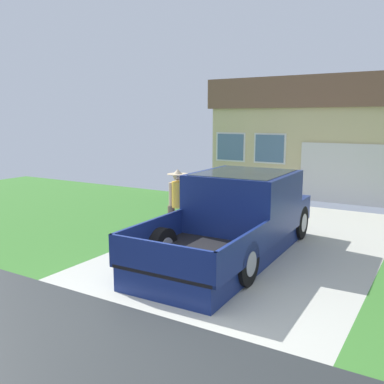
# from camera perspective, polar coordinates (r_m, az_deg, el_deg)

# --- Properties ---
(ground) EXTENTS (29.20, 18.60, 0.18)m
(ground) POSITION_cam_1_polar(r_m,az_deg,el_deg) (5.40, -17.83, -23.01)
(ground) COLOR #B8B8A9
(pickup_truck) EXTENTS (2.25, 5.30, 1.72)m
(pickup_truck) POSITION_cam_1_polar(r_m,az_deg,el_deg) (9.30, 6.44, -3.18)
(pickup_truck) COLOR navy
(pickup_truck) RESTS_ON ground
(person_with_hat) EXTENTS (0.49, 0.49, 1.72)m
(person_with_hat) POSITION_cam_1_polar(r_m,az_deg,el_deg) (9.93, -1.93, -1.43)
(person_with_hat) COLOR brown
(person_with_hat) RESTS_ON ground
(handbag) EXTENTS (0.40, 0.21, 0.43)m
(handbag) POSITION_cam_1_polar(r_m,az_deg,el_deg) (9.85, -1.36, -6.38)
(handbag) COLOR #B24C56
(handbag) RESTS_ON ground
(house_with_garage) EXTENTS (8.98, 5.98, 4.36)m
(house_with_garage) POSITION_cam_1_polar(r_m,az_deg,el_deg) (18.09, 19.52, 7.22)
(house_with_garage) COLOR #CCBA83
(house_with_garage) RESTS_ON ground
(wheeled_trash_bin) EXTENTS (0.60, 0.72, 1.01)m
(wheeled_trash_bin) POSITION_cam_1_polar(r_m,az_deg,el_deg) (14.60, 1.23, 0.71)
(wheeled_trash_bin) COLOR navy
(wheeled_trash_bin) RESTS_ON ground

